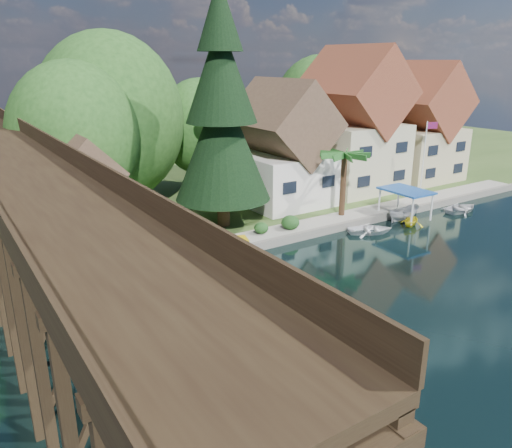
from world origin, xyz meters
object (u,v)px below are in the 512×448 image
object	(u,v)px
palm_tree	(345,157)
boat_white_a	(370,228)
house_right	(417,130)
tugboat	(233,253)
house_left	(282,152)
boat_yellow	(411,219)
house_center	(353,130)
boat_canopy	(405,207)
flagpole	(426,150)
shed	(83,199)
conifer	(221,114)
boat_white_b	(462,207)
trestle_bridge	(27,227)

from	to	relation	value
palm_tree	boat_white_a	world-z (taller)	palm_tree
house_right	tugboat	bearing A→B (deg)	-162.56
house_left	boat_yellow	xyz separation A→B (m)	(5.71, -10.25, -4.53)
house_left	house_center	distance (m)	9.10
tugboat	boat_canopy	size ratio (longest dim) A/B	0.82
flagpole	palm_tree	bearing A→B (deg)	-176.26
shed	conifer	xyz separation A→B (m)	(10.21, -1.51, 5.35)
house_center	tugboat	world-z (taller)	house_center
house_right	flagpole	bearing A→B (deg)	-133.61
shed	conifer	bearing A→B (deg)	-8.41
boat_canopy	boat_yellow	xyz separation A→B (m)	(-0.72, -1.38, -0.53)
house_left	shed	xyz separation A→B (m)	(-18.00, -1.50, -1.31)
shed	palm_tree	bearing A→B (deg)	-13.30
boat_white_b	boat_yellow	bearing A→B (deg)	92.67
house_right	boat_canopy	size ratio (longest dim) A/B	2.97
house_center	flagpole	distance (m)	7.24
house_left	flagpole	world-z (taller)	house_left
shed	boat_white_a	size ratio (longest dim) A/B	2.21
boat_white_b	flagpole	bearing A→B (deg)	0.37
flagpole	boat_canopy	world-z (taller)	flagpole
conifer	trestle_bridge	bearing A→B (deg)	-152.80
shed	boat_canopy	bearing A→B (deg)	-16.78
trestle_bridge	palm_tree	size ratio (longest dim) A/B	7.77
tugboat	boat_white_b	world-z (taller)	tugboat
house_right	boat_yellow	xyz separation A→B (m)	(-12.29, -10.25, -5.16)
house_right	tugboat	size ratio (longest dim) A/B	3.61
palm_tree	boat_white_b	distance (m)	12.70
tugboat	boat_canopy	bearing A→B (deg)	0.26
house_center	boat_white_a	world-z (taller)	house_center
trestle_bridge	boat_canopy	size ratio (longest dim) A/B	10.55
house_center	boat_yellow	world-z (taller)	house_center
palm_tree	boat_canopy	size ratio (longest dim) A/B	1.36
palm_tree	tugboat	bearing A→B (deg)	-167.29
tugboat	house_center	bearing A→B (deg)	25.88
house_right	flagpole	xyz separation A→B (m)	(-5.20, -5.46, -0.94)
trestle_bridge	boat_white_a	world-z (taller)	trestle_bridge
palm_tree	tugboat	xyz separation A→B (m)	(-12.25, -2.76, -4.79)
palm_tree	flagpole	world-z (taller)	flagpole
house_right	palm_tree	xyz separation A→B (m)	(-16.22, -6.18, -0.31)
flagpole	tugboat	distance (m)	23.89
house_left	boat_canopy	size ratio (longest dim) A/B	2.63
boat_white_b	house_left	bearing A→B (deg)	52.57
boat_white_b	trestle_bridge	bearing A→B (deg)	91.93
flagpole	boat_white_a	world-z (taller)	flagpole
house_center	conifer	distance (m)	17.37
trestle_bridge	shed	xyz separation A→B (m)	(5.00, 9.33, -1.52)
house_left	flagpole	distance (m)	13.92
shed	house_center	bearing A→B (deg)	4.24
boat_canopy	house_right	bearing A→B (deg)	37.47
house_center	tugboat	bearing A→B (deg)	-154.12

